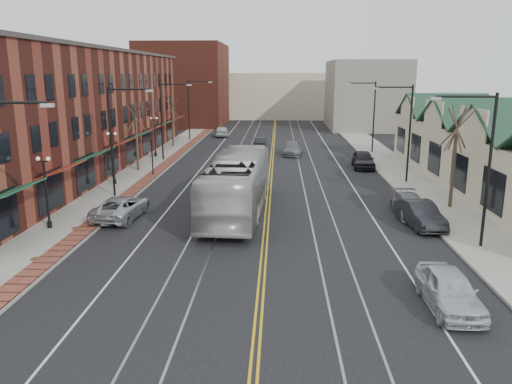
# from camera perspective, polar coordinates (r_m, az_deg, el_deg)

# --- Properties ---
(ground) EXTENTS (160.00, 160.00, 0.00)m
(ground) POSITION_cam_1_polar(r_m,az_deg,el_deg) (21.66, 0.54, -11.38)
(ground) COLOR black
(ground) RESTS_ON ground
(sidewalk_left) EXTENTS (4.00, 120.00, 0.15)m
(sidewalk_left) POSITION_cam_1_polar(r_m,az_deg,el_deg) (42.59, -14.80, 0.80)
(sidewalk_left) COLOR gray
(sidewalk_left) RESTS_ON ground
(sidewalk_right) EXTENTS (4.00, 120.00, 0.15)m
(sidewalk_right) POSITION_cam_1_polar(r_m,az_deg,el_deg) (42.20, 18.08, 0.46)
(sidewalk_right) COLOR gray
(sidewalk_right) RESTS_ON ground
(building_left) EXTENTS (10.00, 50.00, 11.00)m
(building_left) POSITION_cam_1_polar(r_m,az_deg,el_deg) (50.75, -20.47, 8.59)
(building_left) COLOR maroon
(building_left) RESTS_ON ground
(building_right) EXTENTS (8.00, 36.00, 4.60)m
(building_right) POSITION_cam_1_polar(r_m,az_deg,el_deg) (43.78, 25.89, 3.20)
(building_right) COLOR beige
(building_right) RESTS_ON ground
(backdrop_left) EXTENTS (14.00, 18.00, 14.00)m
(backdrop_left) POSITION_cam_1_polar(r_m,az_deg,el_deg) (91.20, -8.12, 12.06)
(backdrop_left) COLOR maroon
(backdrop_left) RESTS_ON ground
(backdrop_mid) EXTENTS (22.00, 14.00, 9.00)m
(backdrop_mid) POSITION_cam_1_polar(r_m,az_deg,el_deg) (104.74, 2.27, 10.98)
(backdrop_mid) COLOR beige
(backdrop_mid) RESTS_ON ground
(backdrop_right) EXTENTS (12.00, 16.00, 11.00)m
(backdrop_right) POSITION_cam_1_polar(r_m,az_deg,el_deg) (85.91, 12.41, 10.80)
(backdrop_right) COLOR slate
(backdrop_right) RESTS_ON ground
(streetlight_l_1) EXTENTS (3.33, 0.25, 8.00)m
(streetlight_l_1) POSITION_cam_1_polar(r_m,az_deg,el_deg) (37.74, -15.65, 6.79)
(streetlight_l_1) COLOR black
(streetlight_l_1) RESTS_ON sidewalk_left
(streetlight_l_2) EXTENTS (3.33, 0.25, 8.00)m
(streetlight_l_2) POSITION_cam_1_polar(r_m,az_deg,el_deg) (53.11, -10.30, 8.88)
(streetlight_l_2) COLOR black
(streetlight_l_2) RESTS_ON sidewalk_left
(streetlight_l_3) EXTENTS (3.33, 0.25, 8.00)m
(streetlight_l_3) POSITION_cam_1_polar(r_m,az_deg,el_deg) (68.77, -7.34, 10.00)
(streetlight_l_3) COLOR black
(streetlight_l_3) RESTS_ON sidewalk_left
(streetlight_r_0) EXTENTS (3.33, 0.25, 8.00)m
(streetlight_r_0) POSITION_cam_1_polar(r_m,az_deg,el_deg) (27.95, 24.37, 3.89)
(streetlight_r_0) COLOR black
(streetlight_r_0) RESTS_ON sidewalk_right
(streetlight_r_1) EXTENTS (3.33, 0.25, 8.00)m
(streetlight_r_1) POSITION_cam_1_polar(r_m,az_deg,el_deg) (43.10, 16.64, 7.51)
(streetlight_r_1) COLOR black
(streetlight_r_1) RESTS_ON sidewalk_right
(streetlight_r_2) EXTENTS (3.33, 0.25, 8.00)m
(streetlight_r_2) POSITION_cam_1_polar(r_m,az_deg,el_deg) (58.70, 12.93, 9.18)
(streetlight_r_2) COLOR black
(streetlight_r_2) RESTS_ON sidewalk_right
(lamppost_l_1) EXTENTS (0.84, 0.28, 4.27)m
(lamppost_l_1) POSITION_cam_1_polar(r_m,az_deg,el_deg) (31.52, -22.81, -0.24)
(lamppost_l_1) COLOR black
(lamppost_l_1) RESTS_ON sidewalk_left
(lamppost_l_2) EXTENTS (0.84, 0.28, 4.27)m
(lamppost_l_2) POSITION_cam_1_polar(r_m,az_deg,el_deg) (42.44, -16.00, 3.61)
(lamppost_l_2) COLOR black
(lamppost_l_2) RESTS_ON sidewalk_left
(lamppost_l_3) EXTENTS (0.84, 0.28, 4.27)m
(lamppost_l_3) POSITION_cam_1_polar(r_m,az_deg,el_deg) (55.74, -11.49, 6.12)
(lamppost_l_3) COLOR black
(lamppost_l_3) RESTS_ON sidewalk_left
(tree_left_near) EXTENTS (1.78, 1.37, 6.48)m
(tree_left_near) POSITION_cam_1_polar(r_m,az_deg,el_deg) (47.84, -13.51, 6.42)
(tree_left_near) COLOR #382B21
(tree_left_near) RESTS_ON sidewalk_left
(tree_left_far) EXTENTS (1.66, 1.28, 6.02)m
(tree_left_far) POSITION_cam_1_polar(r_m,az_deg,el_deg) (63.30, -9.53, 8.04)
(tree_left_far) COLOR #382B21
(tree_left_far) RESTS_ON sidewalk_left
(tree_right_mid) EXTENTS (1.90, 1.46, 6.93)m
(tree_right_mid) POSITION_cam_1_polar(r_m,az_deg,el_deg) (36.05, 21.74, 3.99)
(tree_right_mid) COLOR #382B21
(tree_right_mid) RESTS_ON sidewalk_right
(manhole_mid) EXTENTS (0.60, 0.60, 0.02)m
(manhole_mid) POSITION_cam_1_polar(r_m,az_deg,el_deg) (27.10, -23.80, -7.00)
(manhole_mid) COLOR #592D19
(manhole_mid) RESTS_ON sidewalk_left
(manhole_far) EXTENTS (0.60, 0.60, 0.02)m
(manhole_far) POSITION_cam_1_polar(r_m,az_deg,el_deg) (31.39, -19.83, -3.90)
(manhole_far) COLOR #592D19
(manhole_far) RESTS_ON sidewalk_left
(traffic_signal) EXTENTS (0.18, 0.15, 3.80)m
(traffic_signal) POSITION_cam_1_polar(r_m,az_deg,el_deg) (45.58, -11.81, 4.69)
(traffic_signal) COLOR black
(traffic_signal) RESTS_ON sidewalk_left
(transit_bus) EXTENTS (3.87, 13.99, 3.86)m
(transit_bus) POSITION_cam_1_polar(r_m,az_deg,el_deg) (32.91, -2.15, 0.89)
(transit_bus) COLOR #B3B3B5
(transit_bus) RESTS_ON ground
(parked_suv) EXTENTS (2.88, 5.47, 1.47)m
(parked_suv) POSITION_cam_1_polar(r_m,az_deg,el_deg) (32.96, -15.14, -1.70)
(parked_suv) COLOR #ADB0B5
(parked_suv) RESTS_ON ground
(parked_car_a) EXTENTS (1.88, 4.53, 1.53)m
(parked_car_a) POSITION_cam_1_polar(r_m,az_deg,el_deg) (21.46, 21.23, -10.37)
(parked_car_a) COLOR silver
(parked_car_a) RESTS_ON ground
(parked_car_b) EXTENTS (2.23, 4.82, 1.53)m
(parked_car_b) POSITION_cam_1_polar(r_m,az_deg,el_deg) (31.74, 18.26, -2.44)
(parked_car_b) COLOR #222228
(parked_car_b) RESTS_ON ground
(parked_car_c) EXTENTS (2.02, 4.73, 1.36)m
(parked_car_c) POSITION_cam_1_polar(r_m,az_deg,el_deg) (34.00, 17.18, -1.47)
(parked_car_c) COLOR slate
(parked_car_c) RESTS_ON ground
(parked_car_d) EXTENTS (2.22, 5.00, 1.67)m
(parked_car_d) POSITION_cam_1_polar(r_m,az_deg,el_deg) (49.84, 12.15, 3.65)
(parked_car_d) COLOR black
(parked_car_d) RESTS_ON ground
(distant_car_left) EXTENTS (1.52, 4.10, 1.34)m
(distant_car_left) POSITION_cam_1_polar(r_m,az_deg,el_deg) (61.81, 0.50, 5.66)
(distant_car_left) COLOR black
(distant_car_left) RESTS_ON ground
(distant_car_right) EXTENTS (2.37, 5.07, 1.43)m
(distant_car_right) POSITION_cam_1_polar(r_m,az_deg,el_deg) (56.79, 4.19, 4.97)
(distant_car_right) COLOR slate
(distant_car_right) RESTS_ON ground
(distant_car_far) EXTENTS (2.30, 4.80, 1.58)m
(distant_car_far) POSITION_cam_1_polar(r_m,az_deg,el_deg) (73.27, -3.94, 6.96)
(distant_car_far) COLOR #B4B7BC
(distant_car_far) RESTS_ON ground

